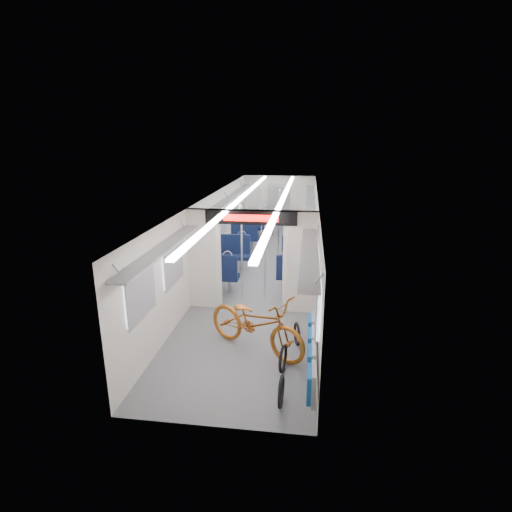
{
  "coord_description": "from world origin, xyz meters",
  "views": [
    {
      "loc": [
        1.22,
        -10.46,
        3.83
      ],
      "look_at": [
        0.05,
        -1.63,
        1.15
      ],
      "focal_mm": 28.0,
      "sensor_mm": 36.0,
      "label": 1
    }
  ],
  "objects_px": {
    "stanchion_near_left": "(242,252)",
    "bike_hoop_a": "(281,393)",
    "bicycle": "(256,323)",
    "stanchion_far_right": "(279,226)",
    "bike_hoop_b": "(283,360)",
    "seat_bay_near_left": "(227,260)",
    "seat_bay_far_left": "(249,229)",
    "seat_bay_far_right": "(299,235)",
    "stanchion_far_left": "(261,224)",
    "flip_bench": "(312,353)",
    "stanchion_near_right": "(265,254)",
    "seat_bay_near_right": "(296,261)",
    "bike_hoop_c": "(297,335)"
  },
  "relations": [
    {
      "from": "flip_bench",
      "to": "seat_bay_near_left",
      "type": "height_order",
      "value": "seat_bay_near_left"
    },
    {
      "from": "seat_bay_near_left",
      "to": "bike_hoop_c",
      "type": "bearing_deg",
      "value": -59.16
    },
    {
      "from": "seat_bay_near_left",
      "to": "flip_bench",
      "type": "bearing_deg",
      "value": -63.91
    },
    {
      "from": "seat_bay_far_left",
      "to": "stanchion_near_left",
      "type": "distance_m",
      "value": 5.23
    },
    {
      "from": "bike_hoop_c",
      "to": "stanchion_far_left",
      "type": "relative_size",
      "value": 0.2
    },
    {
      "from": "seat_bay_near_right",
      "to": "stanchion_near_right",
      "type": "bearing_deg",
      "value": -115.83
    },
    {
      "from": "bicycle",
      "to": "flip_bench",
      "type": "height_order",
      "value": "bicycle"
    },
    {
      "from": "seat_bay_near_right",
      "to": "stanchion_near_left",
      "type": "height_order",
      "value": "stanchion_near_left"
    },
    {
      "from": "bike_hoop_a",
      "to": "seat_bay_near_right",
      "type": "bearing_deg",
      "value": 89.9
    },
    {
      "from": "stanchion_near_left",
      "to": "seat_bay_near_right",
      "type": "bearing_deg",
      "value": 48.15
    },
    {
      "from": "stanchion_near_right",
      "to": "flip_bench",
      "type": "bearing_deg",
      "value": -72.17
    },
    {
      "from": "seat_bay_near_left",
      "to": "stanchion_near_left",
      "type": "distance_m",
      "value": 1.45
    },
    {
      "from": "bike_hoop_a",
      "to": "stanchion_far_left",
      "type": "distance_m",
      "value": 7.53
    },
    {
      "from": "seat_bay_far_left",
      "to": "stanchion_far_right",
      "type": "height_order",
      "value": "stanchion_far_right"
    },
    {
      "from": "seat_bay_far_left",
      "to": "seat_bay_far_right",
      "type": "distance_m",
      "value": 1.96
    },
    {
      "from": "bike_hoop_c",
      "to": "stanchion_far_right",
      "type": "distance_m",
      "value": 5.38
    },
    {
      "from": "stanchion_near_left",
      "to": "bike_hoop_a",
      "type": "bearing_deg",
      "value": -72.84
    },
    {
      "from": "bicycle",
      "to": "stanchion_near_left",
      "type": "bearing_deg",
      "value": 45.74
    },
    {
      "from": "seat_bay_near_left",
      "to": "seat_bay_far_left",
      "type": "xyz_separation_m",
      "value": [
        0.0,
        3.98,
        -0.01
      ]
    },
    {
      "from": "seat_bay_near_right",
      "to": "stanchion_far_left",
      "type": "height_order",
      "value": "stanchion_far_left"
    },
    {
      "from": "bicycle",
      "to": "bike_hoop_b",
      "type": "relative_size",
      "value": 4.43
    },
    {
      "from": "flip_bench",
      "to": "bike_hoop_a",
      "type": "bearing_deg",
      "value": -127.12
    },
    {
      "from": "bike_hoop_a",
      "to": "stanchion_near_left",
      "type": "height_order",
      "value": "stanchion_near_left"
    },
    {
      "from": "seat_bay_near_left",
      "to": "seat_bay_near_right",
      "type": "bearing_deg",
      "value": 7.06
    },
    {
      "from": "flip_bench",
      "to": "stanchion_near_left",
      "type": "distance_m",
      "value": 3.92
    },
    {
      "from": "bicycle",
      "to": "stanchion_far_left",
      "type": "relative_size",
      "value": 0.93
    },
    {
      "from": "seat_bay_far_right",
      "to": "stanchion_near_left",
      "type": "relative_size",
      "value": 0.85
    },
    {
      "from": "bike_hoop_a",
      "to": "stanchion_near_right",
      "type": "bearing_deg",
      "value": 99.66
    },
    {
      "from": "stanchion_far_left",
      "to": "seat_bay_far_left",
      "type": "bearing_deg",
      "value": 110.42
    },
    {
      "from": "stanchion_far_right",
      "to": "stanchion_near_left",
      "type": "bearing_deg",
      "value": -102.26
    },
    {
      "from": "seat_bay_near_left",
      "to": "stanchion_near_left",
      "type": "xyz_separation_m",
      "value": [
        0.61,
        -1.18,
        0.58
      ]
    },
    {
      "from": "bicycle",
      "to": "seat_bay_far_right",
      "type": "height_order",
      "value": "bicycle"
    },
    {
      "from": "stanchion_near_left",
      "to": "flip_bench",
      "type": "bearing_deg",
      "value": -64.3
    },
    {
      "from": "bike_hoop_a",
      "to": "bike_hoop_b",
      "type": "bearing_deg",
      "value": 92.19
    },
    {
      "from": "flip_bench",
      "to": "stanchion_far_right",
      "type": "relative_size",
      "value": 0.91
    },
    {
      "from": "stanchion_near_right",
      "to": "stanchion_far_left",
      "type": "xyz_separation_m",
      "value": [
        -0.49,
        3.35,
        0.0
      ]
    },
    {
      "from": "stanchion_far_right",
      "to": "seat_bay_far_right",
      "type": "bearing_deg",
      "value": 68.51
    },
    {
      "from": "bike_hoop_a",
      "to": "seat_bay_near_left",
      "type": "height_order",
      "value": "seat_bay_near_left"
    },
    {
      "from": "bike_hoop_a",
      "to": "seat_bay_far_left",
      "type": "distance_m",
      "value": 9.42
    },
    {
      "from": "stanchion_near_right",
      "to": "stanchion_far_right",
      "type": "distance_m",
      "value": 3.05
    },
    {
      "from": "flip_bench",
      "to": "seat_bay_near_right",
      "type": "xyz_separation_m",
      "value": [
        -0.42,
        4.91,
        -0.03
      ]
    },
    {
      "from": "bike_hoop_c",
      "to": "seat_bay_far_right",
      "type": "bearing_deg",
      "value": 91.35
    },
    {
      "from": "stanchion_far_right",
      "to": "seat_bay_far_left",
      "type": "bearing_deg",
      "value": 120.45
    },
    {
      "from": "seat_bay_near_right",
      "to": "stanchion_near_right",
      "type": "relative_size",
      "value": 0.91
    },
    {
      "from": "seat_bay_far_right",
      "to": "stanchion_far_right",
      "type": "xyz_separation_m",
      "value": [
        -0.61,
        -1.54,
        0.62
      ]
    },
    {
      "from": "stanchion_near_left",
      "to": "stanchion_near_right",
      "type": "xyz_separation_m",
      "value": [
        0.57,
        -0.03,
        0.0
      ]
    },
    {
      "from": "seat_bay_near_left",
      "to": "bicycle",
      "type": "bearing_deg",
      "value": -70.89
    },
    {
      "from": "bike_hoop_b",
      "to": "stanchion_near_right",
      "type": "relative_size",
      "value": 0.21
    },
    {
      "from": "stanchion_far_left",
      "to": "stanchion_far_right",
      "type": "height_order",
      "value": "same"
    },
    {
      "from": "bicycle",
      "to": "flip_bench",
      "type": "distance_m",
      "value": 1.4
    }
  ]
}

